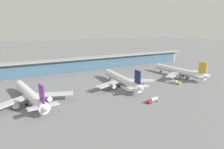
{
  "coord_description": "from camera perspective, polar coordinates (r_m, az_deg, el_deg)",
  "views": [
    {
      "loc": [
        -77.26,
        -126.99,
        46.92
      ],
      "look_at": [
        0.0,
        14.1,
        8.21
      ],
      "focal_mm": 31.89,
      "sensor_mm": 36.0,
      "label": 1
    }
  ],
  "objects": [
    {
      "name": "safety_cone_echo",
      "position": [
        118.66,
        -14.71,
        -10.07
      ],
      "size": [
        0.62,
        0.62,
        0.7
      ],
      "color": "orange",
      "rests_on": "ground"
    },
    {
      "name": "terminal_building",
      "position": [
        217.39,
        -7.42,
        3.07
      ],
      "size": [
        262.36,
        12.8,
        15.2
      ],
      "color": "#9E998E",
      "rests_on": "ground"
    },
    {
      "name": "airliner_centre_stand",
      "position": [
        159.85,
        2.84,
        -1.46
      ],
      "size": [
        51.45,
        67.13,
        17.87
      ],
      "color": "white",
      "rests_on": "ground"
    },
    {
      "name": "safety_cone_alpha",
      "position": [
        116.99,
        -22.02,
        -10.99
      ],
      "size": [
        0.62,
        0.62,
        0.7
      ],
      "color": "orange",
      "rests_on": "ground"
    },
    {
      "name": "safety_cone_charlie",
      "position": [
        115.11,
        -23.31,
        -11.53
      ],
      "size": [
        0.62,
        0.62,
        0.7
      ],
      "color": "orange",
      "rests_on": "ground"
    },
    {
      "name": "ground_plane",
      "position": [
        155.87,
        2.5,
        -4.0
      ],
      "size": [
        1200.0,
        1200.0,
        0.0
      ],
      "primitive_type": "plane",
      "color": "slate"
    },
    {
      "name": "service_truck_under_wing_red",
      "position": [
        130.05,
        11.6,
        -7.1
      ],
      "size": [
        8.87,
        3.87,
        2.95
      ],
      "color": "#B21E1E",
      "rests_on": "ground"
    },
    {
      "name": "airliner_left_stand",
      "position": [
        134.08,
        -22.33,
        -5.46
      ],
      "size": [
        51.13,
        67.03,
        17.87
      ],
      "color": "white",
      "rests_on": "ground"
    },
    {
      "name": "airliner_right_stand",
      "position": [
        200.27,
        18.77,
        0.9
      ],
      "size": [
        51.57,
        67.08,
        17.87
      ],
      "color": "white",
      "rests_on": "ground"
    },
    {
      "name": "safety_cone_bravo",
      "position": [
        117.13,
        -25.52,
        -11.32
      ],
      "size": [
        0.62,
        0.62,
        0.7
      ],
      "color": "orange",
      "rests_on": "ground"
    },
    {
      "name": "service_truck_near_nose_yellow",
      "position": [
        175.55,
        17.62,
        -2.05
      ],
      "size": [
        5.36,
        7.55,
        3.1
      ],
      "color": "yellow",
      "rests_on": "ground"
    },
    {
      "name": "service_truck_mid_apron_olive",
      "position": [
        195.56,
        20.92,
        -1.0
      ],
      "size": [
        2.26,
        3.15,
        2.05
      ],
      "color": "olive",
      "rests_on": "ground"
    }
  ]
}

